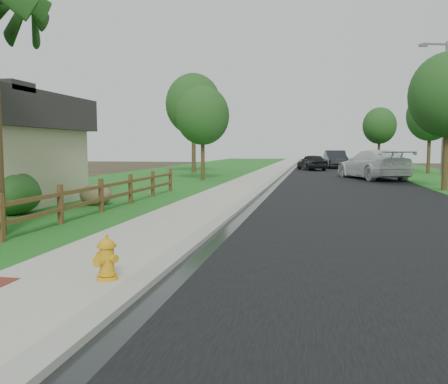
% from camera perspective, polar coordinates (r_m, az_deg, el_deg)
% --- Properties ---
extents(ground, '(120.00, 120.00, 0.00)m').
position_cam_1_polar(ground, '(7.03, -14.50, -11.86)').
color(ground, '#36281D').
extents(road, '(8.00, 90.00, 0.02)m').
position_cam_1_polar(road, '(41.14, 13.23, 2.38)').
color(road, black).
rests_on(road, ground).
extents(curb, '(0.40, 90.00, 0.12)m').
position_cam_1_polar(curb, '(41.18, 7.37, 2.55)').
color(curb, gray).
rests_on(curb, ground).
extents(wet_gutter, '(0.50, 90.00, 0.00)m').
position_cam_1_polar(wet_gutter, '(41.16, 7.86, 2.49)').
color(wet_gutter, black).
rests_on(wet_gutter, road).
extents(sidewalk, '(2.20, 90.00, 0.10)m').
position_cam_1_polar(sidewalk, '(41.28, 5.57, 2.56)').
color(sidewalk, '#A9A193').
rests_on(sidewalk, ground).
extents(grass_strip, '(1.60, 90.00, 0.06)m').
position_cam_1_polar(grass_strip, '(41.50, 2.95, 2.57)').
color(grass_strip, '#19591D').
rests_on(grass_strip, ground).
extents(lawn_near, '(9.00, 90.00, 0.04)m').
position_cam_1_polar(lawn_near, '(42.53, -4.01, 2.61)').
color(lawn_near, '#19591D').
rests_on(lawn_near, ground).
extents(verge_far, '(6.00, 90.00, 0.04)m').
position_cam_1_polar(verge_far, '(41.99, 22.68, 2.18)').
color(verge_far, '#19591D').
rests_on(verge_far, ground).
extents(ranch_fence, '(0.12, 16.92, 1.10)m').
position_cam_1_polar(ranch_fence, '(14.13, -16.65, -0.72)').
color(ranch_fence, '#4E2A1A').
rests_on(ranch_fence, ground).
extents(fire_hydrant, '(0.44, 0.36, 0.67)m').
position_cam_1_polar(fire_hydrant, '(7.32, -13.94, -7.84)').
color(fire_hydrant, orange).
rests_on(fire_hydrant, sidewalk).
extents(white_suv, '(4.76, 7.02, 1.89)m').
position_cam_1_polar(white_suv, '(32.33, 17.48, 3.18)').
color(white_suv, white).
rests_on(white_suv, road).
extents(dark_car_mid, '(3.10, 4.53, 1.43)m').
position_cam_1_polar(dark_car_mid, '(43.70, 10.52, 3.55)').
color(dark_car_mid, black).
rests_on(dark_car_mid, road).
extents(dark_car_far, '(2.31, 5.48, 1.76)m').
position_cam_1_polar(dark_car_far, '(48.37, 13.24, 3.86)').
color(dark_car_far, black).
rests_on(dark_car_far, road).
extents(streetlight, '(2.16, 0.85, 9.57)m').
position_cam_1_polar(streetlight, '(38.02, 24.79, 9.96)').
color(streetlight, slate).
rests_on(streetlight, ground).
extents(boulder, '(1.25, 0.99, 0.78)m').
position_cam_1_polar(boulder, '(17.34, -15.20, -0.36)').
color(boulder, brown).
rests_on(boulder, ground).
extents(shrub_b, '(2.17, 2.17, 1.25)m').
position_cam_1_polar(shrub_b, '(15.71, -24.29, -0.35)').
color(shrub_b, '#1D4B1B').
rests_on(shrub_b, ground).
extents(shrub_c, '(2.23, 2.23, 1.37)m').
position_cam_1_polar(shrub_c, '(16.27, -24.53, 0.03)').
color(shrub_c, '#1D4B1B').
rests_on(shrub_c, ground).
extents(tree_near_left, '(3.29, 3.29, 5.83)m').
position_cam_1_polar(tree_near_left, '(29.39, -2.59, 9.17)').
color(tree_near_left, '#3C2318').
rests_on(tree_near_left, ground).
extents(tree_near_right, '(3.62, 3.62, 6.52)m').
position_cam_1_polar(tree_near_right, '(24.99, 25.37, 10.50)').
color(tree_near_right, '#3C2318').
rests_on(tree_near_right, ground).
extents(tree_mid_left, '(4.47, 4.47, 8.00)m').
position_cam_1_polar(tree_mid_left, '(38.81, -3.70, 10.48)').
color(tree_mid_left, '#3C2318').
rests_on(tree_mid_left, ground).
extents(tree_mid_right, '(3.60, 3.60, 6.52)m').
position_cam_1_polar(tree_mid_right, '(40.87, 23.56, 8.40)').
color(tree_mid_right, '#3C2318').
rests_on(tree_mid_right, ground).
extents(tree_far_right, '(3.22, 3.22, 5.94)m').
position_cam_1_polar(tree_far_right, '(48.74, 18.21, 7.57)').
color(tree_far_right, '#3C2318').
rests_on(tree_far_right, ground).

